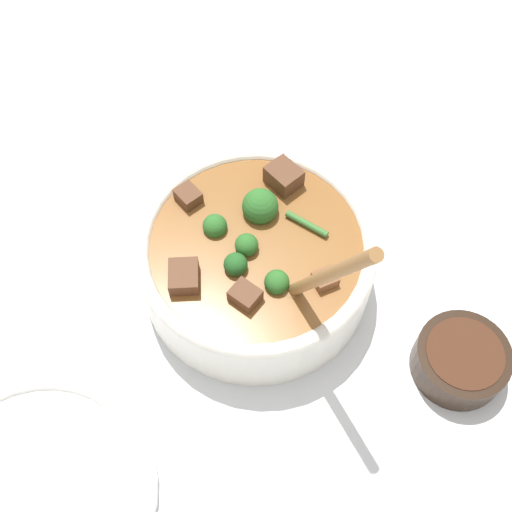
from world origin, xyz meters
TOP-DOWN VIEW (x-y plane):
  - ground_plane at (0.00, 0.00)m, footprint 4.00×4.00m
  - stew_bowl at (-0.00, 0.00)m, footprint 0.28×0.26m
  - condiment_bowl at (-0.20, -0.13)m, footprint 0.10×0.10m
  - empty_plate at (-0.10, 0.31)m, footprint 0.24×0.24m

SIDE VIEW (x-z plane):
  - ground_plane at x=0.00m, z-range 0.00..0.00m
  - empty_plate at x=-0.10m, z-range 0.00..0.02m
  - condiment_bowl at x=-0.20m, z-range 0.00..0.04m
  - stew_bowl at x=0.00m, z-range -0.08..0.18m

